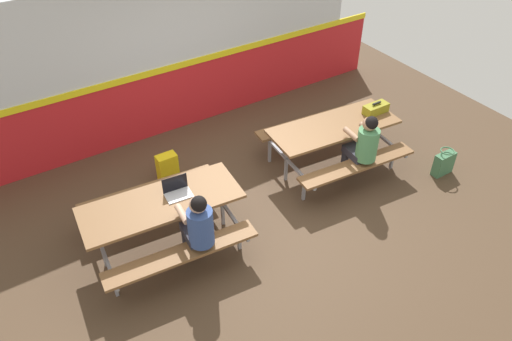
% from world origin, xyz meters
% --- Properties ---
extents(ground_plane, '(10.00, 10.00, 0.02)m').
position_xyz_m(ground_plane, '(0.00, 0.00, -0.01)').
color(ground_plane, '#4C3826').
extents(accent_backdrop, '(8.00, 0.14, 2.60)m').
position_xyz_m(accent_backdrop, '(0.00, 2.51, 1.25)').
color(accent_backdrop, red).
rests_on(accent_backdrop, ground).
extents(picnic_table_left, '(2.02, 1.71, 0.74)m').
position_xyz_m(picnic_table_left, '(-1.43, 0.05, 0.58)').
color(picnic_table_left, brown).
rests_on(picnic_table_left, ground).
extents(picnic_table_right, '(2.02, 1.71, 0.74)m').
position_xyz_m(picnic_table_right, '(1.43, 0.22, 0.58)').
color(picnic_table_right, brown).
rests_on(picnic_table_right, ground).
extents(student_nearer, '(0.39, 0.53, 1.21)m').
position_xyz_m(student_nearer, '(-1.22, -0.53, 0.71)').
color(student_nearer, '#2D2D38').
rests_on(student_nearer, ground).
extents(student_further, '(0.39, 0.53, 1.21)m').
position_xyz_m(student_further, '(1.50, -0.35, 0.71)').
color(student_further, '#2D2D38').
rests_on(student_further, ground).
extents(laptop_silver, '(0.34, 0.25, 0.22)m').
position_xyz_m(laptop_silver, '(-1.19, 0.07, 0.79)').
color(laptop_silver, silver).
rests_on(laptop_silver, picnic_table_left).
extents(toolbox_grey, '(0.40, 0.18, 0.18)m').
position_xyz_m(toolbox_grey, '(2.18, 0.15, 0.81)').
color(toolbox_grey, olive).
rests_on(toolbox_grey, picnic_table_right).
extents(backpack_dark, '(0.30, 0.22, 0.44)m').
position_xyz_m(backpack_dark, '(-0.85, 1.26, 0.22)').
color(backpack_dark, yellow).
rests_on(backpack_dark, ground).
extents(tote_bag_bright, '(0.34, 0.21, 0.43)m').
position_xyz_m(tote_bag_bright, '(2.74, -0.87, 0.19)').
color(tote_bag_bright, '#3F724C').
rests_on(tote_bag_bright, ground).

